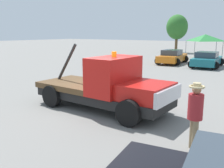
{
  "coord_description": "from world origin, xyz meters",
  "views": [
    {
      "loc": [
        5.81,
        -7.54,
        2.96
      ],
      "look_at": [
        0.5,
        0.0,
        1.05
      ],
      "focal_mm": 40.0,
      "sensor_mm": 36.0,
      "label": 1
    }
  ],
  "objects_px": {
    "parked_car_teal": "(207,60)",
    "parked_car_orange": "(172,57)",
    "tow_truck": "(108,87)",
    "tree_left": "(177,27)",
    "person_near_truck": "(195,111)",
    "canopy_tent_green": "(205,38)"
  },
  "relations": [
    {
      "from": "parked_car_teal",
      "to": "parked_car_orange",
      "type": "bearing_deg",
      "value": 74.88
    },
    {
      "from": "tow_truck",
      "to": "parked_car_orange",
      "type": "distance_m",
      "value": 16.02
    },
    {
      "from": "parked_car_orange",
      "to": "parked_car_teal",
      "type": "bearing_deg",
      "value": -106.27
    },
    {
      "from": "parked_car_orange",
      "to": "parked_car_teal",
      "type": "height_order",
      "value": "same"
    },
    {
      "from": "tree_left",
      "to": "tow_truck",
      "type": "bearing_deg",
      "value": -73.8
    },
    {
      "from": "tow_truck",
      "to": "person_near_truck",
      "type": "bearing_deg",
      "value": -19.96
    },
    {
      "from": "tow_truck",
      "to": "parked_car_teal",
      "type": "bearing_deg",
      "value": 92.18
    },
    {
      "from": "canopy_tent_green",
      "to": "tree_left",
      "type": "xyz_separation_m",
      "value": [
        -5.91,
        6.52,
        1.36
      ]
    },
    {
      "from": "parked_car_orange",
      "to": "person_near_truck",
      "type": "bearing_deg",
      "value": -162.01
    },
    {
      "from": "parked_car_teal",
      "to": "canopy_tent_green",
      "type": "relative_size",
      "value": 1.38
    },
    {
      "from": "person_near_truck",
      "to": "parked_car_teal",
      "type": "height_order",
      "value": "person_near_truck"
    },
    {
      "from": "canopy_tent_green",
      "to": "tow_truck",
      "type": "bearing_deg",
      "value": -83.67
    },
    {
      "from": "person_near_truck",
      "to": "canopy_tent_green",
      "type": "bearing_deg",
      "value": 71.73
    },
    {
      "from": "tow_truck",
      "to": "canopy_tent_green",
      "type": "relative_size",
      "value": 1.69
    },
    {
      "from": "tow_truck",
      "to": "parked_car_teal",
      "type": "distance_m",
      "value": 14.94
    },
    {
      "from": "person_near_truck",
      "to": "parked_car_orange",
      "type": "bearing_deg",
      "value": 80.57
    },
    {
      "from": "person_near_truck",
      "to": "parked_car_orange",
      "type": "xyz_separation_m",
      "value": [
        -7.41,
        17.05,
        -0.38
      ]
    },
    {
      "from": "parked_car_teal",
      "to": "tree_left",
      "type": "xyz_separation_m",
      "value": [
        -8.15,
        13.92,
        3.08
      ]
    },
    {
      "from": "parked_car_teal",
      "to": "canopy_tent_green",
      "type": "distance_m",
      "value": 7.91
    },
    {
      "from": "parked_car_orange",
      "to": "tree_left",
      "type": "relative_size",
      "value": 0.85
    },
    {
      "from": "tow_truck",
      "to": "canopy_tent_green",
      "type": "height_order",
      "value": "canopy_tent_green"
    },
    {
      "from": "parked_car_teal",
      "to": "tree_left",
      "type": "relative_size",
      "value": 0.83
    }
  ]
}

